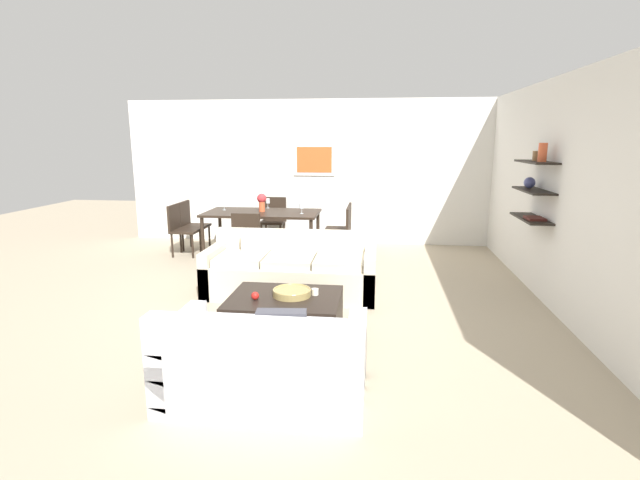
# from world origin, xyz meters

# --- Properties ---
(ground_plane) EXTENTS (18.00, 18.00, 0.00)m
(ground_plane) POSITION_xyz_m (0.00, 0.00, 0.00)
(ground_plane) COLOR tan
(back_wall_unit) EXTENTS (8.40, 0.09, 2.70)m
(back_wall_unit) POSITION_xyz_m (0.29, 3.53, 1.35)
(back_wall_unit) COLOR silver
(back_wall_unit) RESTS_ON ground
(right_wall_shelf_unit) EXTENTS (0.34, 8.20, 2.70)m
(right_wall_shelf_unit) POSITION_xyz_m (3.03, 0.60, 1.35)
(right_wall_shelf_unit) COLOR silver
(right_wall_shelf_unit) RESTS_ON ground
(sofa_beige) EXTENTS (2.17, 0.90, 0.78)m
(sofa_beige) POSITION_xyz_m (-0.15, 0.34, 0.29)
(sofa_beige) COLOR beige
(sofa_beige) RESTS_ON ground
(loveseat_white) EXTENTS (1.53, 0.90, 0.78)m
(loveseat_white) POSITION_xyz_m (0.12, -2.21, 0.29)
(loveseat_white) COLOR white
(loveseat_white) RESTS_ON ground
(coffee_table) EXTENTS (1.15, 0.91, 0.38)m
(coffee_table) POSITION_xyz_m (0.01, -0.90, 0.19)
(coffee_table) COLOR black
(coffee_table) RESTS_ON ground
(decorative_bowl) EXTENTS (0.40, 0.40, 0.08)m
(decorative_bowl) POSITION_xyz_m (0.08, -0.87, 0.42)
(decorative_bowl) COLOR #99844C
(decorative_bowl) RESTS_ON coffee_table
(candle_jar) EXTENTS (0.07, 0.07, 0.07)m
(candle_jar) POSITION_xyz_m (0.32, -0.81, 0.41)
(candle_jar) COLOR silver
(candle_jar) RESTS_ON coffee_table
(apple_on_coffee_table) EXTENTS (0.08, 0.08, 0.08)m
(apple_on_coffee_table) POSITION_xyz_m (-0.26, -1.04, 0.42)
(apple_on_coffee_table) COLOR red
(apple_on_coffee_table) RESTS_ON coffee_table
(dining_table) EXTENTS (1.94, 1.01, 0.75)m
(dining_table) POSITION_xyz_m (-1.02, 2.38, 0.69)
(dining_table) COLOR black
(dining_table) RESTS_ON ground
(dining_chair_left_near) EXTENTS (0.44, 0.44, 0.88)m
(dining_chair_left_near) POSITION_xyz_m (-2.40, 2.15, 0.50)
(dining_chair_left_near) COLOR black
(dining_chair_left_near) RESTS_ON ground
(dining_chair_right_far) EXTENTS (0.44, 0.44, 0.88)m
(dining_chair_right_far) POSITION_xyz_m (0.36, 2.60, 0.50)
(dining_chair_right_far) COLOR black
(dining_chair_right_far) RESTS_ON ground
(dining_chair_head) EXTENTS (0.44, 0.44, 0.88)m
(dining_chair_head) POSITION_xyz_m (-1.02, 3.29, 0.50)
(dining_chair_head) COLOR black
(dining_chair_head) RESTS_ON ground
(dining_chair_right_near) EXTENTS (0.44, 0.44, 0.88)m
(dining_chair_right_near) POSITION_xyz_m (0.36, 2.15, 0.50)
(dining_chair_right_near) COLOR black
(dining_chair_right_near) RESTS_ON ground
(dining_chair_left_far) EXTENTS (0.44, 0.44, 0.88)m
(dining_chair_left_far) POSITION_xyz_m (-2.40, 2.60, 0.50)
(dining_chair_left_far) COLOR black
(dining_chair_left_far) RESTS_ON ground
(dining_chair_foot) EXTENTS (0.44, 0.44, 0.88)m
(dining_chair_foot) POSITION_xyz_m (-1.02, 1.46, 0.50)
(dining_chair_foot) COLOR black
(dining_chair_foot) RESTS_ON ground
(wine_glass_left_far) EXTENTS (0.08, 0.08, 0.18)m
(wine_glass_left_far) POSITION_xyz_m (-1.73, 2.50, 0.88)
(wine_glass_left_far) COLOR silver
(wine_glass_left_far) RESTS_ON dining_table
(wine_glass_right_near) EXTENTS (0.08, 0.08, 0.18)m
(wine_glass_right_near) POSITION_xyz_m (-0.31, 2.25, 0.88)
(wine_glass_right_near) COLOR silver
(wine_glass_right_near) RESTS_ON dining_table
(wine_glass_head) EXTENTS (0.07, 0.07, 0.17)m
(wine_glass_head) POSITION_xyz_m (-1.02, 2.82, 0.87)
(wine_glass_head) COLOR silver
(wine_glass_head) RESTS_ON dining_table
(centerpiece_vase) EXTENTS (0.16, 0.16, 0.31)m
(centerpiece_vase) POSITION_xyz_m (-1.03, 2.41, 0.94)
(centerpiece_vase) COLOR #D85933
(centerpiece_vase) RESTS_ON dining_table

